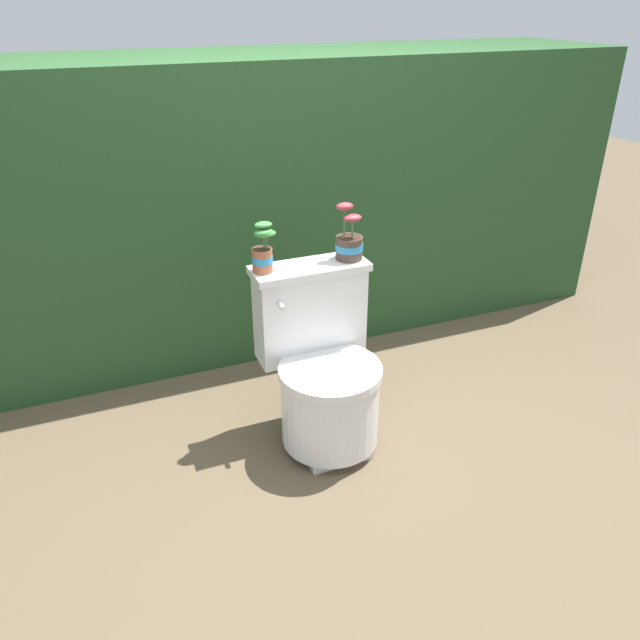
% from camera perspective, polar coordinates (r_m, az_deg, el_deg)
% --- Properties ---
extents(ground_plane, '(12.00, 12.00, 0.00)m').
position_cam_1_polar(ground_plane, '(2.80, 1.46, -10.59)').
color(ground_plane, brown).
extents(hedge_backdrop, '(4.02, 0.84, 1.48)m').
position_cam_1_polar(hedge_backdrop, '(3.44, -6.23, 10.77)').
color(hedge_backdrop, '#234723').
rests_on(hedge_backdrop, ground).
extents(toilet, '(0.48, 0.52, 0.76)m').
position_cam_1_polar(toilet, '(2.62, 0.32, -4.95)').
color(toilet, silver).
rests_on(toilet, ground).
extents(potted_plant_left, '(0.10, 0.08, 0.20)m').
position_cam_1_polar(potted_plant_left, '(2.46, -5.25, 6.26)').
color(potted_plant_left, '#9E5638').
rests_on(potted_plant_left, toilet).
extents(potted_plant_midleft, '(0.11, 0.11, 0.24)m').
position_cam_1_polar(potted_plant_midleft, '(2.58, 2.68, 7.08)').
color(potted_plant_midleft, '#47382D').
rests_on(potted_plant_midleft, toilet).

